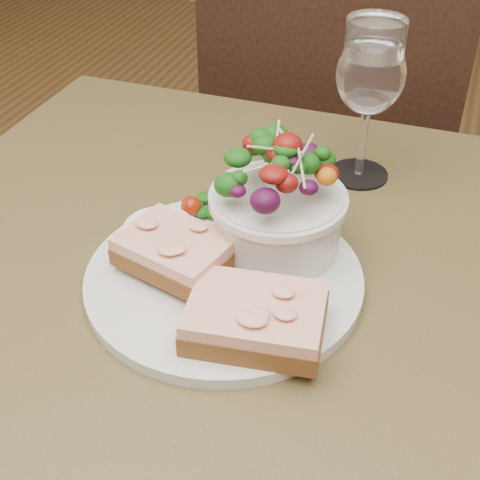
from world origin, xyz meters
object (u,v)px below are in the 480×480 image
(cafe_table, at_px, (238,367))
(chair_far, at_px, (330,246))
(dinner_plate, at_px, (224,278))
(sandwich_back, at_px, (175,251))
(salad_bowl, at_px, (278,196))
(sandwich_front, at_px, (256,318))
(ramekin, at_px, (160,239))
(wine_glass, at_px, (370,79))

(cafe_table, bearing_deg, chair_far, 92.94)
(dinner_plate, height_order, sandwich_back, sandwich_back)
(chair_far, distance_m, salad_bowl, 0.82)
(chair_far, bearing_deg, sandwich_front, 96.10)
(dinner_plate, bearing_deg, salad_bowl, 59.74)
(sandwich_front, bearing_deg, salad_bowl, 91.26)
(ramekin, height_order, wine_glass, wine_glass)
(salad_bowl, bearing_deg, wine_glass, 74.64)
(cafe_table, xyz_separation_m, dinner_plate, (-0.02, 0.01, 0.11))
(dinner_plate, relative_size, wine_glass, 1.52)
(cafe_table, xyz_separation_m, ramekin, (-0.09, 0.02, 0.13))
(cafe_table, xyz_separation_m, wine_glass, (0.07, 0.25, 0.22))
(cafe_table, bearing_deg, sandwich_front, -56.47)
(dinner_plate, height_order, ramekin, ramekin)
(dinner_plate, distance_m, sandwich_back, 0.05)
(cafe_table, distance_m, ramekin, 0.16)
(salad_bowl, bearing_deg, dinner_plate, -120.26)
(cafe_table, xyz_separation_m, chair_far, (-0.04, 0.69, -0.36))
(ramekin, distance_m, wine_glass, 0.29)
(chair_far, bearing_deg, wine_glass, 103.51)
(chair_far, height_order, dinner_plate, chair_far)
(wine_glass, bearing_deg, cafe_table, -104.84)
(salad_bowl, bearing_deg, sandwich_back, -139.28)
(dinner_plate, bearing_deg, wine_glass, 70.65)
(dinner_plate, distance_m, wine_glass, 0.28)
(sandwich_back, relative_size, ramekin, 1.90)
(cafe_table, height_order, dinner_plate, dinner_plate)
(dinner_plate, relative_size, sandwich_back, 2.26)
(cafe_table, distance_m, sandwich_front, 0.14)
(dinner_plate, bearing_deg, sandwich_front, -50.52)
(sandwich_back, bearing_deg, dinner_plate, 26.82)
(cafe_table, xyz_separation_m, salad_bowl, (0.02, 0.07, 0.17))
(sandwich_front, xyz_separation_m, salad_bowl, (-0.02, 0.12, 0.04))
(wine_glass, bearing_deg, dinner_plate, -109.35)
(cafe_table, bearing_deg, wine_glass, 75.16)
(chair_far, relative_size, wine_glass, 5.14)
(chair_far, xyz_separation_m, ramekin, (-0.05, -0.68, 0.49))
(ramekin, xyz_separation_m, salad_bowl, (0.10, 0.05, 0.04))
(sandwich_front, xyz_separation_m, sandwich_back, (-0.10, 0.05, 0.01))
(cafe_table, relative_size, sandwich_front, 6.35)
(salad_bowl, bearing_deg, ramekin, -152.96)
(chair_far, distance_m, sandwich_back, 0.85)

